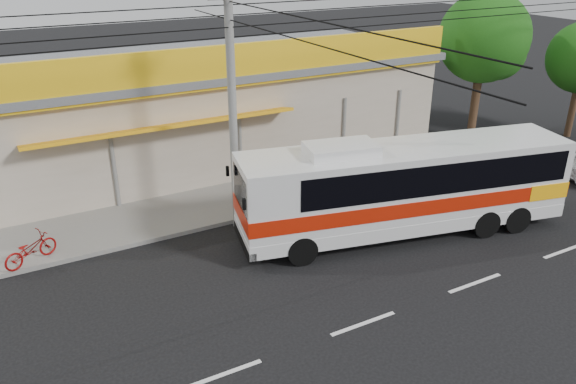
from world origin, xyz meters
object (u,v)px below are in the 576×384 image
(utility_pole, at_px, (229,20))
(tree_near, at_px, (487,41))
(motorbike_red, at_px, (30,249))
(coach_bus, at_px, (410,183))

(utility_pole, distance_m, tree_near, 15.12)
(motorbike_red, distance_m, tree_near, 21.83)
(coach_bus, xyz_separation_m, tree_near, (9.68, 6.42, 2.99))
(tree_near, bearing_deg, utility_pole, -167.52)
(coach_bus, xyz_separation_m, utility_pole, (-4.92, 3.19, 5.17))
(coach_bus, xyz_separation_m, motorbike_red, (-11.56, 3.69, -1.24))
(tree_near, bearing_deg, coach_bus, -146.44)
(motorbike_red, height_order, tree_near, tree_near)
(motorbike_red, bearing_deg, tree_near, -110.11)
(utility_pole, height_order, tree_near, utility_pole)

